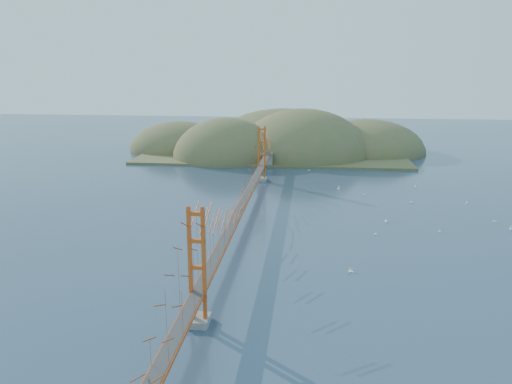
# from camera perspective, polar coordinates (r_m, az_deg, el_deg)

# --- Properties ---
(ground) EXTENTS (320.00, 320.00, 0.00)m
(ground) POSITION_cam_1_polar(r_m,az_deg,el_deg) (76.72, -1.60, -3.85)
(ground) COLOR #2E425C
(ground) RESTS_ON ground
(bridge) EXTENTS (2.20, 94.40, 12.00)m
(bridge) POSITION_cam_1_polar(r_m,az_deg,el_deg) (74.99, -1.62, 1.28)
(bridge) COLOR gray
(bridge) RESTS_ON ground
(far_headlands) EXTENTS (84.00, 58.00, 25.00)m
(far_headlands) POSITION_cam_1_polar(r_m,az_deg,el_deg) (142.90, 3.08, 4.74)
(far_headlands) COLOR brown
(far_headlands) RESTS_ON ground
(sailboat_12) EXTENTS (0.57, 0.47, 0.67)m
(sailboat_12) POSITION_cam_1_polar(r_m,az_deg,el_deg) (116.60, 6.08, 2.54)
(sailboat_12) COLOR white
(sailboat_12) RESTS_ON ground
(sailboat_15) EXTENTS (0.49, 0.61, 0.71)m
(sailboat_15) POSITION_cam_1_polar(r_m,az_deg,el_deg) (105.51, 17.74, 0.65)
(sailboat_15) COLOR white
(sailboat_15) RESTS_ON ground
(sailboat_3) EXTENTS (0.70, 0.70, 0.74)m
(sailboat_3) POSITION_cam_1_polar(r_m,az_deg,el_deg) (100.11, 9.42, 0.43)
(sailboat_3) COLOR white
(sailboat_3) RESTS_ON ground
(sailboat_8) EXTENTS (0.59, 0.49, 0.69)m
(sailboat_8) POSITION_cam_1_polar(r_m,az_deg,el_deg) (92.90, 17.33, -1.15)
(sailboat_8) COLOR white
(sailboat_8) RESTS_ON ground
(sailboat_0) EXTENTS (0.62, 0.66, 0.74)m
(sailboat_0) POSITION_cam_1_polar(r_m,az_deg,el_deg) (81.18, 14.66, -3.18)
(sailboat_0) COLOR white
(sailboat_0) RESTS_ON ground
(sailboat_1) EXTENTS (0.59, 0.59, 0.63)m
(sailboat_1) POSITION_cam_1_polar(r_m,az_deg,el_deg) (74.71, 13.49, -4.66)
(sailboat_1) COLOR white
(sailboat_1) RESTS_ON ground
(sailboat_7) EXTENTS (0.57, 0.57, 0.64)m
(sailboat_7) POSITION_cam_1_polar(r_m,az_deg,el_deg) (96.38, 12.24, -0.26)
(sailboat_7) COLOR white
(sailboat_7) RESTS_ON ground
(sailboat_16) EXTENTS (0.58, 0.58, 0.61)m
(sailboat_16) POSITION_cam_1_polar(r_m,az_deg,el_deg) (78.75, 20.22, -4.18)
(sailboat_16) COLOR white
(sailboat_16) RESTS_ON ground
(sailboat_17) EXTENTS (0.52, 0.49, 0.59)m
(sailboat_17) POSITION_cam_1_polar(r_m,az_deg,el_deg) (95.96, 22.92, -1.16)
(sailboat_17) COLOR white
(sailboat_17) RESTS_ON ground
(sailboat_10) EXTENTS (0.54, 0.58, 0.66)m
(sailboat_10) POSITION_cam_1_polar(r_m,az_deg,el_deg) (61.20, 10.64, -8.85)
(sailboat_10) COLOR white
(sailboat_10) RESTS_ON ground
(sailboat_6) EXTENTS (0.61, 0.61, 0.65)m
(sailboat_6) POSITION_cam_1_polar(r_m,az_deg,el_deg) (61.23, 10.88, -8.85)
(sailboat_6) COLOR white
(sailboat_6) RESTS_ON ground
(sailboat_11) EXTENTS (0.70, 0.70, 0.74)m
(sailboat_11) POSITION_cam_1_polar(r_m,az_deg,el_deg) (86.84, 25.59, -3.00)
(sailboat_11) COLOR white
(sailboat_11) RESTS_ON ground
(sailboat_extra_0) EXTENTS (0.47, 0.59, 0.69)m
(sailboat_extra_0) POSITION_cam_1_polar(r_m,az_deg,el_deg) (84.24, 27.13, -3.70)
(sailboat_extra_0) COLOR white
(sailboat_extra_0) RESTS_ON ground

